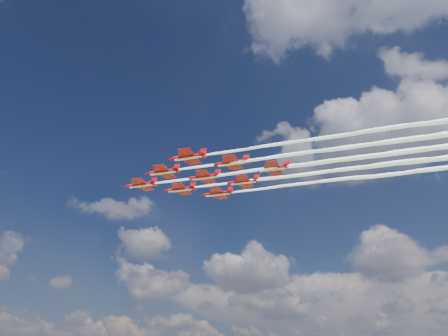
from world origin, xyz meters
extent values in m
cylinder|color=red|center=(-14.48, -5.37, 84.54)|extent=(8.72, 3.71, 1.20)
cone|color=red|center=(-19.71, -6.97, 84.54)|extent=(2.44, 1.79, 1.20)
cone|color=red|center=(-9.57, -3.87, 84.54)|extent=(1.89, 1.53, 1.09)
ellipsoid|color=black|center=(-16.57, -6.01, 85.03)|extent=(2.47, 1.62, 0.78)
cube|color=red|center=(-13.96, -5.21, 84.48)|extent=(6.29, 10.65, 0.15)
cube|color=red|center=(-10.30, -4.09, 84.54)|extent=(2.62, 4.21, 0.13)
cube|color=red|center=(-10.09, -4.03, 85.52)|extent=(1.72, 0.66, 1.97)
cube|color=white|center=(-14.48, -5.37, 83.99)|extent=(8.13, 3.34, 0.13)
cylinder|color=red|center=(-1.93, -9.03, 84.54)|extent=(8.72, 3.71, 1.20)
cone|color=red|center=(-7.16, -10.63, 84.54)|extent=(2.44, 1.79, 1.20)
cone|color=red|center=(2.98, -7.53, 84.54)|extent=(1.89, 1.53, 1.09)
ellipsoid|color=black|center=(-4.03, -9.67, 85.03)|extent=(2.47, 1.62, 0.78)
cube|color=red|center=(-1.41, -8.87, 84.48)|extent=(6.29, 10.65, 0.15)
cube|color=red|center=(2.25, -7.75, 84.54)|extent=(2.62, 4.21, 0.13)
cube|color=red|center=(2.46, -7.69, 85.52)|extent=(1.72, 0.66, 1.97)
cube|color=white|center=(-1.93, -9.03, 83.99)|extent=(8.13, 3.34, 0.13)
cylinder|color=red|center=(-6.13, 4.68, 84.54)|extent=(8.72, 3.71, 1.20)
cone|color=red|center=(-11.36, 3.08, 84.54)|extent=(2.44, 1.79, 1.20)
cone|color=red|center=(-1.22, 6.19, 84.54)|extent=(1.89, 1.53, 1.09)
ellipsoid|color=black|center=(-8.22, 4.04, 85.03)|extent=(2.47, 1.62, 0.78)
cube|color=red|center=(-5.61, 4.84, 84.48)|extent=(6.29, 10.65, 0.15)
cube|color=red|center=(-1.95, 5.96, 84.54)|extent=(2.62, 4.21, 0.13)
cube|color=red|center=(-1.74, 6.03, 85.52)|extent=(1.72, 0.66, 1.97)
cube|color=white|center=(-6.13, 4.68, 83.99)|extent=(8.13, 3.34, 0.13)
cylinder|color=red|center=(10.61, -12.69, 84.54)|extent=(8.72, 3.71, 1.20)
cone|color=red|center=(5.38, -14.30, 84.54)|extent=(2.44, 1.79, 1.20)
cone|color=red|center=(15.53, -11.19, 84.54)|extent=(1.89, 1.53, 1.09)
ellipsoid|color=black|center=(8.52, -13.34, 85.03)|extent=(2.47, 1.62, 0.78)
cube|color=red|center=(11.14, -12.53, 84.48)|extent=(6.29, 10.65, 0.15)
cube|color=red|center=(14.80, -11.41, 84.54)|extent=(2.62, 4.21, 0.13)
cube|color=red|center=(15.01, -11.35, 85.52)|extent=(1.72, 0.66, 1.97)
cube|color=white|center=(10.61, -12.69, 83.99)|extent=(8.13, 3.34, 0.13)
cylinder|color=red|center=(6.42, 1.02, 84.54)|extent=(8.72, 3.71, 1.20)
cone|color=red|center=(1.19, -0.58, 84.54)|extent=(2.44, 1.79, 1.20)
cone|color=red|center=(11.33, 2.53, 84.54)|extent=(1.89, 1.53, 1.09)
ellipsoid|color=black|center=(4.32, 0.38, 85.03)|extent=(2.47, 1.62, 0.78)
cube|color=red|center=(6.94, 1.18, 84.48)|extent=(6.29, 10.65, 0.15)
cube|color=red|center=(10.60, 2.30, 84.54)|extent=(2.62, 4.21, 0.13)
cube|color=red|center=(10.81, 2.37, 85.52)|extent=(1.72, 0.66, 1.97)
cube|color=white|center=(6.42, 1.02, 83.99)|extent=(8.13, 3.34, 0.13)
cylinder|color=red|center=(2.22, 14.74, 84.54)|extent=(8.72, 3.71, 1.20)
cone|color=red|center=(-3.01, 13.14, 84.54)|extent=(2.44, 1.79, 1.20)
cone|color=red|center=(7.14, 16.24, 84.54)|extent=(1.89, 1.53, 1.09)
ellipsoid|color=black|center=(0.13, 14.10, 85.03)|extent=(2.47, 1.62, 0.78)
cube|color=red|center=(2.74, 14.90, 84.48)|extent=(6.29, 10.65, 0.15)
cube|color=red|center=(6.40, 16.02, 84.54)|extent=(2.62, 4.21, 0.13)
cube|color=red|center=(6.61, 16.08, 85.52)|extent=(1.72, 0.66, 1.97)
cube|color=white|center=(2.22, 14.74, 83.99)|extent=(8.13, 3.34, 0.13)
cylinder|color=red|center=(18.96, -2.64, 84.54)|extent=(8.72, 3.71, 1.20)
cone|color=red|center=(13.74, -4.24, 84.54)|extent=(2.44, 1.79, 1.20)
cone|color=red|center=(23.88, -1.13, 84.54)|extent=(1.89, 1.53, 1.09)
ellipsoid|color=black|center=(16.87, -3.28, 85.03)|extent=(2.47, 1.62, 0.78)
cube|color=red|center=(19.49, -2.48, 84.48)|extent=(6.29, 10.65, 0.15)
cube|color=red|center=(23.15, -1.36, 84.54)|extent=(2.62, 4.21, 0.13)
cube|color=red|center=(23.36, -1.29, 85.52)|extent=(1.72, 0.66, 1.97)
cube|color=white|center=(18.96, -2.64, 83.99)|extent=(8.13, 3.34, 0.13)
cylinder|color=red|center=(14.77, 11.08, 84.54)|extent=(8.72, 3.71, 1.20)
cone|color=red|center=(9.54, 9.48, 84.54)|extent=(2.44, 1.79, 1.20)
cone|color=red|center=(19.68, 12.58, 84.54)|extent=(1.89, 1.53, 1.09)
ellipsoid|color=black|center=(12.68, 10.44, 85.03)|extent=(2.47, 1.62, 0.78)
cube|color=red|center=(15.29, 11.24, 84.48)|extent=(6.29, 10.65, 0.15)
cube|color=red|center=(18.95, 12.36, 84.54)|extent=(2.62, 4.21, 0.13)
cube|color=red|center=(19.16, 12.42, 85.52)|extent=(1.72, 0.66, 1.97)
cube|color=white|center=(14.77, 11.08, 83.99)|extent=(8.13, 3.34, 0.13)
cylinder|color=red|center=(27.32, 7.42, 84.54)|extent=(8.72, 3.71, 1.20)
cone|color=red|center=(22.09, 5.82, 84.54)|extent=(2.44, 1.79, 1.20)
cone|color=red|center=(32.23, 8.92, 84.54)|extent=(1.89, 1.53, 1.09)
ellipsoid|color=black|center=(25.22, 6.78, 85.03)|extent=(2.47, 1.62, 0.78)
cube|color=red|center=(27.84, 7.58, 84.48)|extent=(6.29, 10.65, 0.15)
cube|color=red|center=(31.50, 8.70, 84.54)|extent=(2.62, 4.21, 0.13)
cube|color=red|center=(31.71, 8.76, 85.52)|extent=(1.72, 0.66, 1.97)
cube|color=white|center=(27.32, 7.42, 83.99)|extent=(8.13, 3.34, 0.13)
camera|label=1|loc=(80.65, -99.79, 26.93)|focal=35.00mm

